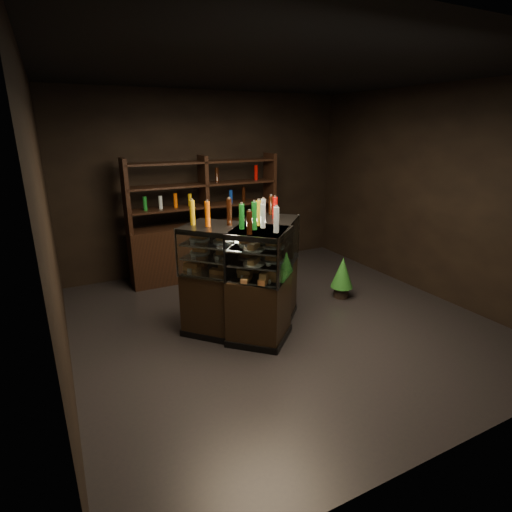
{
  "coord_description": "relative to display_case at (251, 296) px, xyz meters",
  "views": [
    {
      "loc": [
        -2.41,
        -4.06,
        2.43
      ],
      "look_at": [
        -0.45,
        -0.18,
        1.02
      ],
      "focal_mm": 28.0,
      "sensor_mm": 36.0,
      "label": 1
    }
  ],
  "objects": [
    {
      "name": "room_shell",
      "position": [
        0.45,
        0.04,
        1.48
      ],
      "size": [
        5.02,
        5.02,
        3.01
      ],
      "color": "black",
      "rests_on": "ground"
    },
    {
      "name": "display_case",
      "position": [
        0.0,
        0.0,
        0.0
      ],
      "size": [
        1.68,
        1.33,
        1.35
      ],
      "rotation": [
        0.0,
        0.0,
        0.0
      ],
      "color": "black",
      "rests_on": "ground"
    },
    {
      "name": "potted_conifer",
      "position": [
        1.65,
        0.3,
        -0.06
      ],
      "size": [
        0.33,
        0.33,
        0.7
      ],
      "rotation": [
        0.0,
        0.0,
        -0.14
      ],
      "color": "black",
      "rests_on": "ground"
    },
    {
      "name": "back_shelving",
      "position": [
        0.19,
        2.09,
        0.15
      ],
      "size": [
        2.49,
        0.42,
        2.0
      ],
      "rotation": [
        0.0,
        0.0,
        -0.0
      ],
      "color": "black",
      "rests_on": "ground"
    },
    {
      "name": "food_display",
      "position": [
        0.0,
        -0.0,
        0.59
      ],
      "size": [
        1.3,
        0.94,
        0.42
      ],
      "color": "#D57F4C",
      "rests_on": "display_case"
    },
    {
      "name": "bottles_top",
      "position": [
        -0.0,
        0.0,
        1.03
      ],
      "size": [
        1.13,
        0.8,
        0.3
      ],
      "color": "black",
      "rests_on": "display_case"
    },
    {
      "name": "ground",
      "position": [
        0.45,
        0.04,
        -0.46
      ],
      "size": [
        5.0,
        5.0,
        0.0
      ],
      "primitive_type": "plane",
      "color": "black",
      "rests_on": "ground"
    }
  ]
}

